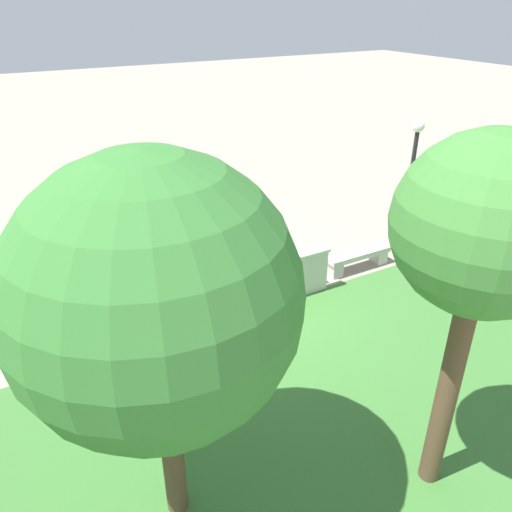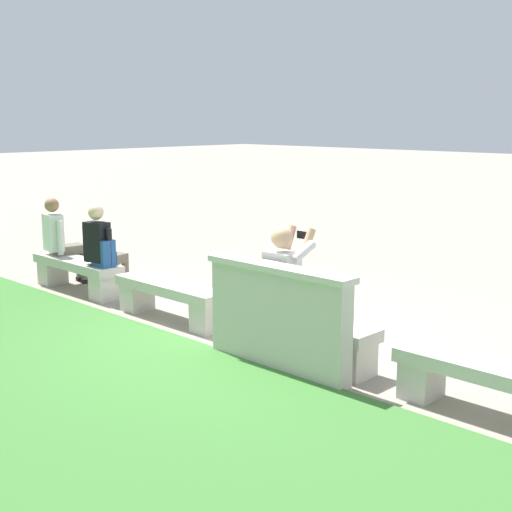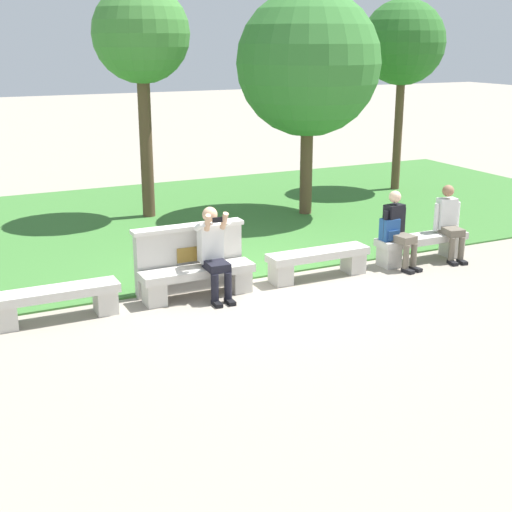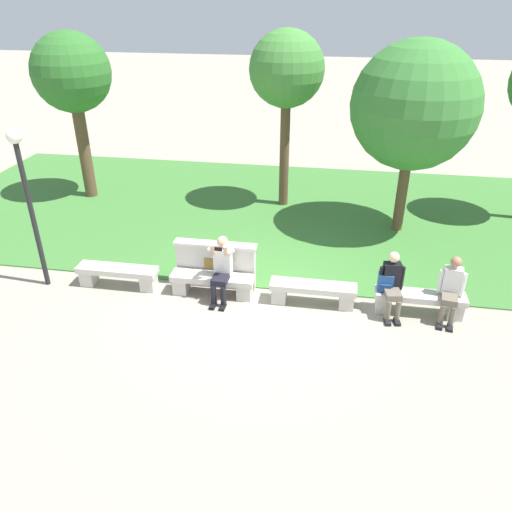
% 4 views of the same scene
% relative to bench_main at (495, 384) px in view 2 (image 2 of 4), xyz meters
% --- Properties ---
extents(ground_plane, '(80.00, 80.00, 0.00)m').
position_rel_bench_main_xyz_m(ground_plane, '(3.04, 0.00, -0.29)').
color(ground_plane, gray).
extents(bench_main, '(1.68, 0.40, 0.45)m').
position_rel_bench_main_xyz_m(bench_main, '(0.00, 0.00, 0.00)').
color(bench_main, beige).
rests_on(bench_main, ground).
extents(bench_near, '(1.68, 0.40, 0.45)m').
position_rel_bench_main_xyz_m(bench_near, '(2.02, 0.00, 0.00)').
color(bench_near, beige).
rests_on(bench_near, ground).
extents(bench_mid, '(1.68, 0.40, 0.45)m').
position_rel_bench_main_xyz_m(bench_mid, '(4.05, 0.00, 0.00)').
color(bench_mid, beige).
rests_on(bench_mid, ground).
extents(bench_far, '(1.68, 0.40, 0.45)m').
position_rel_bench_main_xyz_m(bench_far, '(6.07, 0.00, 0.00)').
color(bench_far, beige).
rests_on(bench_far, ground).
extents(backrest_wall_with_plaque, '(1.69, 0.24, 1.01)m').
position_rel_bench_main_xyz_m(backrest_wall_with_plaque, '(2.02, 0.34, 0.22)').
color(backrest_wall_with_plaque, beige).
rests_on(backrest_wall_with_plaque, ground).
extents(person_photographer, '(0.48, 0.73, 1.32)m').
position_rel_bench_main_xyz_m(person_photographer, '(2.25, -0.08, 0.44)').
color(person_photographer, black).
rests_on(person_photographer, ground).
extents(person_distant, '(0.47, 0.71, 1.26)m').
position_rel_bench_main_xyz_m(person_distant, '(5.51, -0.07, 0.38)').
color(person_distant, black).
rests_on(person_distant, ground).
extents(person_companion, '(0.47, 0.71, 1.26)m').
position_rel_bench_main_xyz_m(person_companion, '(6.57, -0.07, 0.38)').
color(person_companion, black).
rests_on(person_companion, ground).
extents(backpack, '(0.28, 0.24, 0.43)m').
position_rel_bench_main_xyz_m(backpack, '(5.40, 0.00, 0.33)').
color(backpack, '#234C8C').
rests_on(backpack, bench_far).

